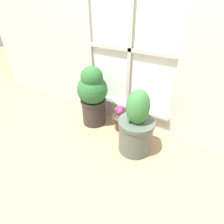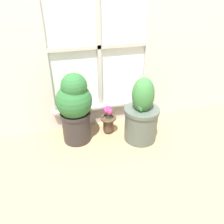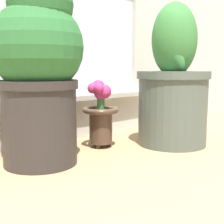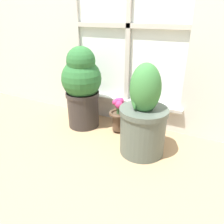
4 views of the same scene
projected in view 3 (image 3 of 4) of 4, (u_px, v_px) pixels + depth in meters
The scene contains 4 objects.
ground_plane at pixel (169, 168), 1.08m from camera, with size 10.00×10.00×0.00m, color tan.
potted_plant_left at pixel (39, 65), 1.09m from camera, with size 0.32×0.32×0.67m.
potted_plant_right at pixel (173, 87), 1.39m from camera, with size 0.32×0.32×0.63m.
flower_vase at pixel (101, 113), 1.36m from camera, with size 0.16×0.16×0.29m.
Camera 3 is at (-0.86, -0.62, 0.35)m, focal length 50.00 mm.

